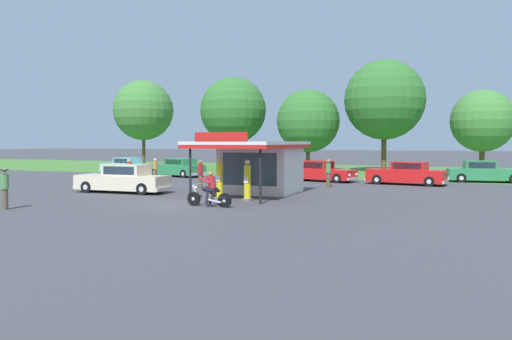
% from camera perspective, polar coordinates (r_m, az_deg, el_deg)
% --- Properties ---
extents(ground_plane, '(300.00, 300.00, 0.00)m').
position_cam_1_polar(ground_plane, '(24.06, -9.30, -3.77)').
color(ground_plane, '#424247').
extents(grass_verge_strip, '(120.00, 24.00, 0.01)m').
position_cam_1_polar(grass_verge_strip, '(51.94, 8.33, -0.04)').
color(grass_verge_strip, '#477A33').
rests_on(grass_verge_strip, ground).
extents(service_station_kiosk, '(4.63, 7.17, 3.35)m').
position_cam_1_polar(service_station_kiosk, '(28.44, 0.29, 0.75)').
color(service_station_kiosk, silver).
rests_on(service_station_kiosk, ground).
extents(gas_pump_nearside, '(0.44, 0.44, 2.11)m').
position_cam_1_polar(gas_pump_nearside, '(25.75, -4.07, -1.12)').
color(gas_pump_nearside, slate).
rests_on(gas_pump_nearside, ground).
extents(gas_pump_offside, '(0.44, 0.44, 2.03)m').
position_cam_1_polar(gas_pump_offside, '(25.11, -0.97, -1.31)').
color(gas_pump_offside, slate).
rests_on(gas_pump_offside, ground).
extents(motorcycle_with_rider, '(2.24, 0.70, 1.58)m').
position_cam_1_polar(motorcycle_with_rider, '(22.79, -5.20, -2.47)').
color(motorcycle_with_rider, black).
rests_on(motorcycle_with_rider, ground).
extents(featured_classic_sedan, '(5.65, 2.04, 1.61)m').
position_cam_1_polar(featured_classic_sedan, '(29.93, -14.64, -1.06)').
color(featured_classic_sedan, beige).
rests_on(featured_classic_sedan, ground).
extents(parked_car_back_row_centre_right, '(5.14, 2.54, 1.46)m').
position_cam_1_polar(parked_car_back_row_centre_right, '(47.31, -14.33, 0.39)').
color(parked_car_back_row_centre_right, '#7AC6D1').
rests_on(parked_car_back_row_centre_right, ground).
extents(parked_car_back_row_far_right, '(5.32, 2.88, 1.49)m').
position_cam_1_polar(parked_car_back_row_far_right, '(37.59, 7.26, -0.22)').
color(parked_car_back_row_far_right, red).
rests_on(parked_car_back_row_far_right, ground).
extents(parked_car_back_row_right, '(5.48, 3.10, 1.51)m').
position_cam_1_polar(parked_car_back_row_right, '(42.86, -8.80, 0.21)').
color(parked_car_back_row_right, '#2D844C').
rests_on(parked_car_back_row_right, ground).
extents(parked_car_back_row_centre, '(5.40, 2.62, 1.53)m').
position_cam_1_polar(parked_car_back_row_centre, '(39.92, 24.14, -0.25)').
color(parked_car_back_row_centre, '#2D844C').
rests_on(parked_car_back_row_centre, ground).
extents(parked_car_back_row_centre_left, '(5.06, 2.76, 1.50)m').
position_cam_1_polar(parked_car_back_row_centre_left, '(42.54, 1.28, 0.19)').
color(parked_car_back_row_centre_left, beige).
rests_on(parked_car_back_row_centre_left, ground).
extents(parked_car_back_row_far_left, '(5.42, 2.61, 1.55)m').
position_cam_1_polar(parked_car_back_row_far_left, '(35.84, 16.50, -0.43)').
color(parked_car_back_row_far_left, red).
rests_on(parked_car_back_row_far_left, ground).
extents(bystander_chatting_near_pumps, '(0.38, 0.38, 1.75)m').
position_cam_1_polar(bystander_chatting_near_pumps, '(24.20, -26.30, -1.77)').
color(bystander_chatting_near_pumps, brown).
rests_on(bystander_chatting_near_pumps, ground).
extents(bystander_standing_back_lot, '(0.34, 0.34, 1.77)m').
position_cam_1_polar(bystander_standing_back_lot, '(31.62, -6.25, -0.38)').
color(bystander_standing_back_lot, brown).
rests_on(bystander_standing_back_lot, ground).
extents(bystander_strolling_foreground, '(0.34, 0.34, 1.66)m').
position_cam_1_polar(bystander_strolling_foreground, '(38.99, -11.21, 0.15)').
color(bystander_strolling_foreground, brown).
rests_on(bystander_strolling_foreground, ground).
extents(bystander_admiring_sedan, '(0.34, 0.34, 1.59)m').
position_cam_1_polar(bystander_admiring_sedan, '(38.79, -13.95, 0.05)').
color(bystander_admiring_sedan, brown).
rests_on(bystander_admiring_sedan, ground).
extents(bystander_leaning_by_kiosk, '(0.34, 0.34, 1.78)m').
position_cam_1_polar(bystander_leaning_by_kiosk, '(32.77, 8.08, -0.26)').
color(bystander_leaning_by_kiosk, brown).
rests_on(bystander_leaning_by_kiosk, ground).
extents(tree_oak_left, '(5.72, 5.72, 7.68)m').
position_cam_1_polar(tree_oak_left, '(51.37, 24.03, 5.05)').
color(tree_oak_left, brown).
rests_on(tree_oak_left, ground).
extents(tree_oak_centre, '(6.91, 6.91, 9.97)m').
position_cam_1_polar(tree_oak_centre, '(60.66, -12.50, 6.53)').
color(tree_oak_centre, brown).
rests_on(tree_oak_centre, ground).
extents(tree_oak_far_right, '(7.55, 7.55, 10.62)m').
position_cam_1_polar(tree_oak_far_right, '(50.18, 14.15, 7.43)').
color(tree_oak_far_right, brown).
rests_on(tree_oak_far_right, ground).
extents(tree_oak_distant_spare, '(6.17, 6.17, 8.01)m').
position_cam_1_polar(tree_oak_distant_spare, '(50.54, 5.88, 5.34)').
color(tree_oak_distant_spare, brown).
rests_on(tree_oak_distant_spare, ground).
extents(tree_oak_right, '(6.92, 6.92, 9.64)m').
position_cam_1_polar(tree_oak_right, '(53.84, -2.56, 6.67)').
color(tree_oak_right, brown).
rests_on(tree_oak_right, ground).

